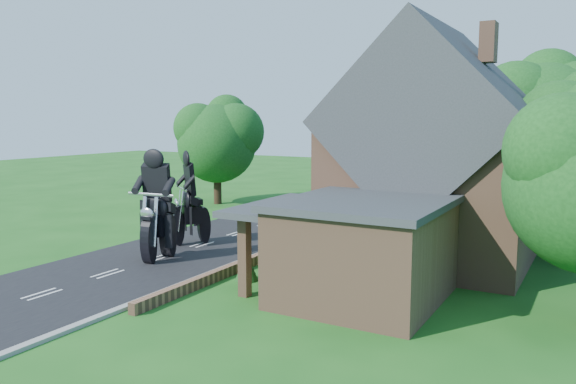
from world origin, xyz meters
The scene contains 17 objects.
ground centered at (0.00, 0.00, 0.00)m, with size 120.00×120.00×0.00m, color #185116.
road centered at (0.00, 0.00, 0.01)m, with size 7.00×80.00×0.02m, color black.
kerb centered at (3.65, 0.00, 0.06)m, with size 0.30×80.00×0.12m, color gray.
garden_wall centered at (4.30, 5.00, 0.20)m, with size 0.30×22.00×0.40m, color #885E45.
house centered at (10.49, 6.00, 4.34)m, with size 9.54×8.64×10.24m.
annex centered at (9.87, -0.80, 1.77)m, with size 7.05×5.94×3.44m.
tree_behind_house centered at (14.18, 16.14, 6.23)m, with size 7.81×7.20×10.08m.
tree_behind_left centered at (8.16, 17.13, 5.73)m, with size 6.94×6.40×9.16m.
tree_far_road centered at (-6.86, 14.11, 4.84)m, with size 6.08×5.60×7.84m.
shrub_a centered at (5.30, -1.00, 0.55)m, with size 0.90×0.90×1.10m, color #133B14.
shrub_b centered at (5.30, 1.50, 0.55)m, with size 0.90×0.90×1.10m, color #133B14.
shrub_c centered at (5.30, 4.00, 0.55)m, with size 0.90×0.90×1.10m, color #133B14.
shrub_d centered at (5.30, 9.00, 0.55)m, with size 0.90×0.90×1.10m, color #133B14.
shrub_e centered at (5.30, 11.50, 0.55)m, with size 0.90×0.90×1.10m, color #133B14.
shrub_f centered at (5.30, 14.00, 0.55)m, with size 0.90×0.90×1.10m, color #133B14.
motorcycle_lead centered at (0.29, -0.36, 0.73)m, with size 0.40×1.56×1.46m, color black, non-canonical shape.
motorcycle_follow centered at (-0.48, 2.77, 0.69)m, with size 0.37×1.48×1.38m, color black, non-canonical shape.
Camera 1 is at (16.95, -18.30, 6.18)m, focal length 35.00 mm.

